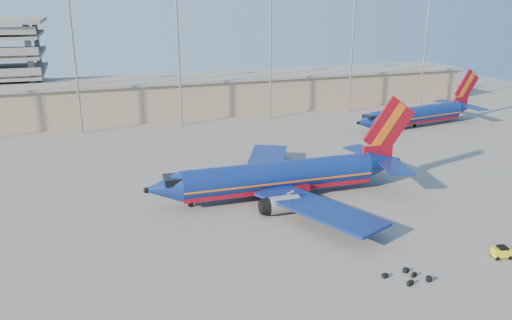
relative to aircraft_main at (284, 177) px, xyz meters
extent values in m
plane|color=slate|center=(-0.08, -1.66, -2.73)|extent=(220.00, 220.00, 0.00)
cube|color=gray|center=(9.92, 56.34, 1.27)|extent=(120.00, 15.00, 8.00)
cube|color=slate|center=(9.92, 56.34, 5.47)|extent=(122.00, 16.00, 0.60)
cylinder|color=gray|center=(-25.08, 44.34, 11.27)|extent=(0.44, 0.44, 28.00)
cylinder|color=gray|center=(-5.08, 44.34, 11.27)|extent=(0.44, 0.44, 28.00)
cylinder|color=gray|center=(14.92, 44.34, 11.27)|extent=(0.44, 0.44, 28.00)
cylinder|color=gray|center=(34.92, 44.34, 11.27)|extent=(0.44, 0.44, 28.00)
cylinder|color=gray|center=(54.92, 44.34, 11.27)|extent=(0.44, 0.44, 28.00)
cylinder|color=navy|center=(-0.91, 0.03, 0.17)|extent=(25.95, 4.75, 3.98)
cube|color=maroon|center=(-0.91, 0.03, -0.85)|extent=(25.93, 4.00, 1.40)
cube|color=orange|center=(-0.91, 0.03, -0.10)|extent=(25.95, 4.80, 0.24)
cone|color=navy|center=(-16.08, 0.48, 0.17)|extent=(4.64, 4.12, 3.98)
cube|color=black|center=(-14.68, 0.44, 1.20)|extent=(2.67, 2.88, 0.86)
cone|color=navy|center=(14.81, -0.44, 0.55)|extent=(5.72, 4.15, 3.98)
cube|color=maroon|center=(13.95, -0.42, 2.00)|extent=(4.54, 0.73, 2.37)
cube|color=maroon|center=(15.45, -0.46, 5.77)|extent=(7.91, 0.58, 8.59)
cube|color=orange|center=(15.24, -0.45, 5.77)|extent=(5.27, 0.61, 6.74)
cube|color=navy|center=(14.49, 3.23, 1.14)|extent=(4.41, 7.36, 0.24)
cube|color=navy|center=(14.27, -4.09, 1.14)|extent=(4.77, 7.46, 0.24)
cube|color=navy|center=(0.99, 9.45, -0.80)|extent=(12.09, 17.37, 0.38)
cube|color=navy|center=(0.43, -9.49, -0.80)|extent=(11.31, 17.49, 0.38)
cube|color=maroon|center=(-0.37, 0.01, -1.28)|extent=(6.58, 4.39, 1.08)
cylinder|color=gray|center=(-2.03, 5.66, -1.50)|extent=(3.94, 2.38, 2.26)
cylinder|color=gray|center=(-2.36, -5.53, -1.50)|extent=(3.94, 2.38, 2.26)
cylinder|color=gray|center=(-12.75, 0.38, -2.14)|extent=(0.27, 0.27, 1.18)
cylinder|color=black|center=(-12.75, 0.38, -2.39)|extent=(0.70, 0.29, 0.69)
cylinder|color=black|center=(0.79, 2.78, -2.28)|extent=(0.92, 0.62, 0.90)
cylinder|color=black|center=(0.62, -2.82, -2.28)|extent=(0.92, 0.62, 0.90)
cylinder|color=navy|center=(40.75, 26.91, -0.16)|extent=(23.12, 6.99, 3.52)
cube|color=maroon|center=(40.75, 26.91, -1.07)|extent=(23.02, 6.33, 1.24)
cube|color=orange|center=(40.75, 26.91, -0.40)|extent=(23.12, 7.02, 0.21)
cone|color=navy|center=(27.48, 24.85, -0.16)|extent=(4.49, 4.09, 3.52)
cube|color=black|center=(28.70, 25.04, 0.74)|extent=(2.64, 2.80, 0.76)
cone|color=navy|center=(54.48, 29.04, 0.17)|extent=(5.43, 4.24, 3.52)
cube|color=maroon|center=(53.73, 28.93, 1.45)|extent=(4.03, 1.13, 2.09)
cube|color=maroon|center=(55.05, 29.13, 4.79)|extent=(6.95, 1.37, 7.60)
cube|color=orange|center=(54.86, 29.10, 4.79)|extent=(4.66, 1.11, 5.96)
cube|color=navy|center=(53.61, 32.18, 0.69)|extent=(4.84, 6.71, 0.21)
cube|color=navy|center=(54.60, 25.79, 0.69)|extent=(3.19, 6.24, 0.21)
cylinder|color=black|center=(40.75, 26.91, -2.31)|extent=(0.76, 0.76, 0.86)
cube|color=#D1CE12|center=(14.42, -23.29, -2.09)|extent=(1.98, 1.40, 0.85)
cube|color=black|center=(14.42, -23.29, -1.58)|extent=(1.04, 1.10, 0.30)
cylinder|color=black|center=(13.86, -22.68, -2.51)|extent=(0.47, 0.25, 0.44)
cylinder|color=black|center=(13.65, -23.60, -2.51)|extent=(0.47, 0.25, 0.44)
cylinder|color=black|center=(15.19, -22.98, -2.51)|extent=(0.47, 0.25, 0.44)
cylinder|color=black|center=(14.98, -23.90, -2.51)|extent=(0.47, 0.25, 0.44)
cube|color=black|center=(2.46, -24.59, -2.50)|extent=(0.70, 0.45, 0.47)
cube|color=black|center=(3.70, -23.45, -2.52)|extent=(0.59, 0.41, 0.44)
cube|color=black|center=(4.53, -24.58, -2.48)|extent=(0.53, 0.49, 0.52)
cube|color=black|center=(1.04, -22.62, -2.54)|extent=(0.58, 0.44, 0.38)
cube|color=black|center=(3.48, -22.46, -2.52)|extent=(0.67, 0.61, 0.42)
camera|label=1|loc=(-24.43, -58.00, 22.32)|focal=35.00mm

